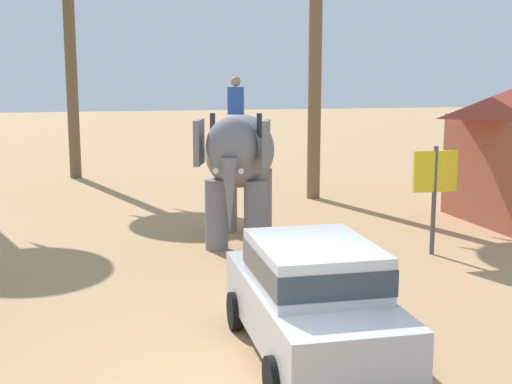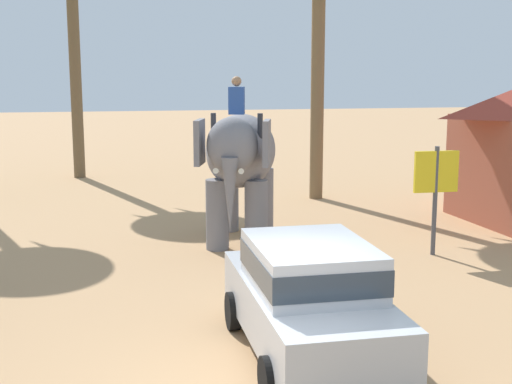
% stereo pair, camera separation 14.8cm
% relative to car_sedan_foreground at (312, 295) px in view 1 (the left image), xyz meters
% --- Properties ---
extents(car_sedan_foreground, '(1.92, 4.12, 1.70)m').
position_rel_car_sedan_foreground_xyz_m(car_sedan_foreground, '(0.00, 0.00, 0.00)').
color(car_sedan_foreground, '#B7BABF').
rests_on(car_sedan_foreground, ground).
extents(elephant_with_mahout, '(2.50, 4.02, 3.88)m').
position_rel_car_sedan_foreground_xyz_m(elephant_with_mahout, '(0.20, 6.80, 1.06)').
color(elephant_with_mahout, slate).
rests_on(elephant_with_mahout, ground).
extents(signboard_yellow, '(1.00, 0.10, 2.40)m').
position_rel_car_sedan_foreground_xyz_m(signboard_yellow, '(4.18, 4.88, 0.76)').
color(signboard_yellow, '#4C4C51').
rests_on(signboard_yellow, ground).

